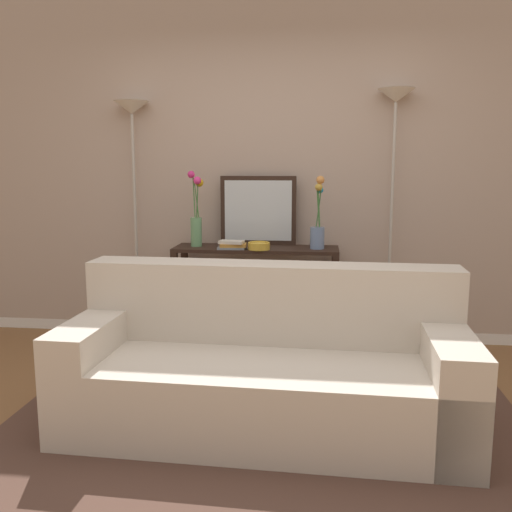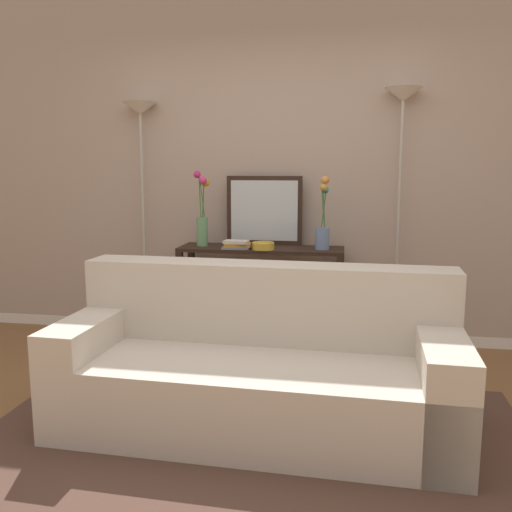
{
  "view_description": "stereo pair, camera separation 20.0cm",
  "coord_description": "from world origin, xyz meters",
  "views": [
    {
      "loc": [
        0.37,
        -2.66,
        1.44
      ],
      "look_at": [
        -0.05,
        0.9,
        0.85
      ],
      "focal_mm": 38.8,
      "sensor_mm": 36.0,
      "label": 1
    },
    {
      "loc": [
        0.57,
        -2.63,
        1.44
      ],
      "look_at": [
        -0.05,
        0.9,
        0.85
      ],
      "focal_mm": 38.8,
      "sensor_mm": 36.0,
      "label": 2
    }
  ],
  "objects": [
    {
      "name": "ground_plane",
      "position": [
        0.0,
        0.0,
        -0.01
      ],
      "size": [
        16.0,
        16.0,
        0.02
      ],
      "primitive_type": "cube",
      "color": "brown"
    },
    {
      "name": "back_wall",
      "position": [
        0.0,
        1.94,
        1.51
      ],
      "size": [
        12.0,
        0.15,
        3.02
      ],
      "color": "white",
      "rests_on": "ground"
    },
    {
      "name": "area_rug",
      "position": [
        0.07,
        0.08,
        0.01
      ],
      "size": [
        2.92,
        1.71,
        0.01
      ],
      "color": "#51382D",
      "rests_on": "ground"
    },
    {
      "name": "couch",
      "position": [
        0.07,
        0.24,
        0.32
      ],
      "size": [
        2.18,
        0.92,
        0.88
      ],
      "color": "beige",
      "rests_on": "ground"
    },
    {
      "name": "console_table",
      "position": [
        -0.14,
        1.61,
        0.56
      ],
      "size": [
        1.29,
        0.37,
        0.81
      ],
      "color": "black",
      "rests_on": "ground"
    },
    {
      "name": "floor_lamp_left",
      "position": [
        -1.16,
        1.75,
        1.53
      ],
      "size": [
        0.28,
        0.28,
        1.95
      ],
      "color": "#B7B2A8",
      "rests_on": "ground"
    },
    {
      "name": "floor_lamp_right",
      "position": [
        0.91,
        1.75,
        1.58
      ],
      "size": [
        0.28,
        0.28,
        2.01
      ],
      "color": "#B7B2A8",
      "rests_on": "ground"
    },
    {
      "name": "wall_mirror",
      "position": [
        -0.14,
        1.77,
        1.08
      ],
      "size": [
        0.61,
        0.02,
        0.55
      ],
      "color": "black",
      "rests_on": "console_table"
    },
    {
      "name": "vase_tall_flowers",
      "position": [
        -0.61,
        1.61,
        1.04
      ],
      "size": [
        0.12,
        0.11,
        0.59
      ],
      "color": "#669E6B",
      "rests_on": "console_table"
    },
    {
      "name": "vase_short_flowers",
      "position": [
        0.34,
        1.58,
        0.99
      ],
      "size": [
        0.11,
        0.12,
        0.56
      ],
      "color": "#6B84AD",
      "rests_on": "console_table"
    },
    {
      "name": "fruit_bowl",
      "position": [
        -0.1,
        1.5,
        0.84
      ],
      "size": [
        0.17,
        0.17,
        0.06
      ],
      "color": "gold",
      "rests_on": "console_table"
    },
    {
      "name": "book_stack",
      "position": [
        -0.31,
        1.5,
        0.84
      ],
      "size": [
        0.23,
        0.15,
        0.07
      ],
      "color": "slate",
      "rests_on": "console_table"
    },
    {
      "name": "book_row_under_console",
      "position": [
        -0.52,
        1.61,
        0.06
      ],
      "size": [
        0.31,
        0.17,
        0.13
      ],
      "color": "tan",
      "rests_on": "ground"
    }
  ]
}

